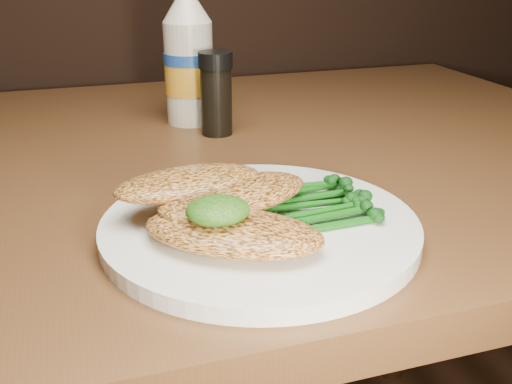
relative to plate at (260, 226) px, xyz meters
name	(u,v)px	position (x,y,z in m)	size (l,w,h in m)	color
plate	(260,226)	(0.00, 0.00, 0.00)	(0.28, 0.28, 0.01)	white
chicken_front	(233,232)	(-0.04, -0.04, 0.02)	(0.15, 0.08, 0.02)	#E19347
chicken_mid	(235,195)	(-0.02, 0.01, 0.03)	(0.14, 0.07, 0.02)	#E19347
chicken_back	(189,183)	(-0.05, 0.03, 0.03)	(0.13, 0.07, 0.02)	#E19347
pesto_front	(218,210)	(-0.05, -0.03, 0.04)	(0.05, 0.05, 0.02)	black
broccolini_bundle	(303,201)	(0.04, 0.00, 0.02)	(0.13, 0.10, 0.02)	#155713
mayo_bottle	(188,53)	(0.02, 0.37, 0.09)	(0.07, 0.07, 0.19)	beige
pepper_grinder	(216,94)	(0.04, 0.30, 0.05)	(0.04, 0.04, 0.11)	black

